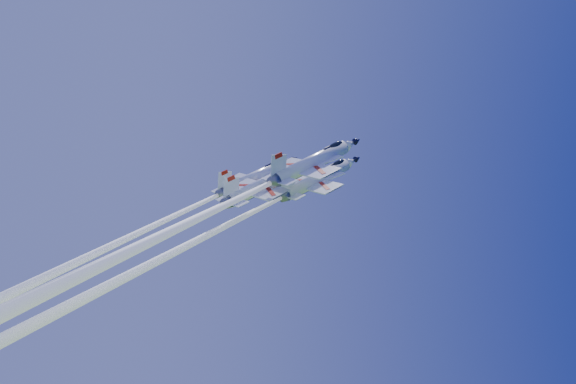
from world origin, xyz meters
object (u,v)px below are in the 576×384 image
object	(u,v)px
jet_lead	(197,241)
jet_right	(197,219)
jet_left	(118,243)
jet_slot	(185,223)

from	to	relation	value
jet_lead	jet_right	distance (m)	8.56
jet_left	jet_slot	size ratio (longest dim) A/B	1.37
jet_left	jet_right	world-z (taller)	jet_left
jet_lead	jet_right	bearing A→B (deg)	-33.88
jet_left	jet_slot	distance (m)	11.17
jet_left	jet_slot	world-z (taller)	jet_left
jet_right	jet_slot	world-z (taller)	jet_right
jet_lead	jet_left	size ratio (longest dim) A/B	0.99
jet_lead	jet_left	bearing A→B (deg)	-133.12
jet_lead	jet_left	distance (m)	10.66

